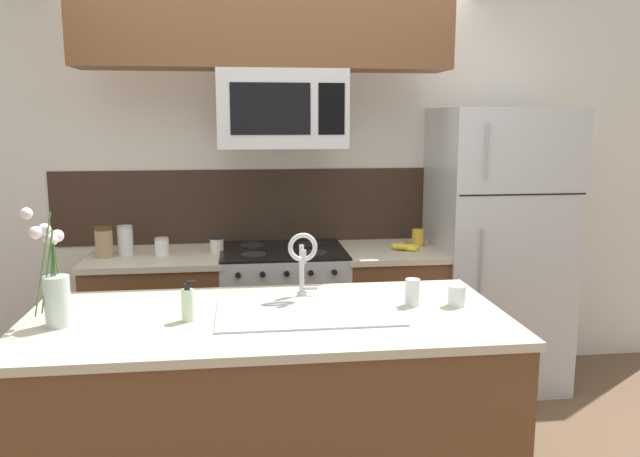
% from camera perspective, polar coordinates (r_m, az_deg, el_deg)
% --- Properties ---
extents(rear_partition, '(5.20, 0.10, 2.60)m').
position_cam_1_polar(rear_partition, '(4.18, 0.31, 4.31)').
color(rear_partition, silver).
rests_on(rear_partition, ground).
extents(splash_band, '(2.90, 0.01, 0.48)m').
position_cam_1_polar(splash_band, '(4.12, -3.74, 2.10)').
color(splash_band, '#332319').
rests_on(splash_band, rear_partition).
extents(back_counter_left, '(0.80, 0.65, 0.91)m').
position_cam_1_polar(back_counter_left, '(3.99, -14.54, -8.71)').
color(back_counter_left, brown).
rests_on(back_counter_left, ground).
extents(back_counter_right, '(0.62, 0.65, 0.91)m').
position_cam_1_polar(back_counter_right, '(4.06, 6.33, -8.12)').
color(back_counter_right, brown).
rests_on(back_counter_right, ground).
extents(stove_range, '(0.76, 0.64, 0.93)m').
position_cam_1_polar(stove_range, '(3.96, -3.34, -8.46)').
color(stove_range, '#B7BABF').
rests_on(stove_range, ground).
extents(microwave, '(0.74, 0.40, 0.45)m').
position_cam_1_polar(microwave, '(3.74, -3.53, 10.81)').
color(microwave, '#B7BABF').
extents(upper_cabinet_band, '(2.13, 0.34, 0.60)m').
position_cam_1_polar(upper_cabinet_band, '(3.75, -5.05, 18.84)').
color(upper_cabinet_band, brown).
extents(refrigerator, '(0.80, 0.74, 1.78)m').
position_cam_1_polar(refrigerator, '(4.18, 15.72, -1.75)').
color(refrigerator, '#B7BABF').
rests_on(refrigerator, ground).
extents(storage_jar_tall, '(0.10, 0.10, 0.18)m').
position_cam_1_polar(storage_jar_tall, '(3.88, -19.15, -1.18)').
color(storage_jar_tall, '#997F5B').
rests_on(storage_jar_tall, back_counter_left).
extents(storage_jar_medium, '(0.09, 0.09, 0.18)m').
position_cam_1_polar(storage_jar_medium, '(3.89, -17.37, -1.05)').
color(storage_jar_medium, silver).
rests_on(storage_jar_medium, back_counter_left).
extents(storage_jar_short, '(0.08, 0.08, 0.11)m').
position_cam_1_polar(storage_jar_short, '(3.83, -14.26, -1.61)').
color(storage_jar_short, silver).
rests_on(storage_jar_short, back_counter_left).
extents(storage_jar_squat, '(0.08, 0.08, 0.09)m').
position_cam_1_polar(storage_jar_squat, '(3.86, -9.42, -1.48)').
color(storage_jar_squat, silver).
rests_on(storage_jar_squat, back_counter_left).
extents(banana_bunch, '(0.19, 0.12, 0.07)m').
position_cam_1_polar(banana_bunch, '(3.90, 7.86, -1.67)').
color(banana_bunch, yellow).
rests_on(banana_bunch, back_counter_right).
extents(coffee_tin, '(0.08, 0.08, 0.11)m').
position_cam_1_polar(coffee_tin, '(4.03, 8.94, -0.85)').
color(coffee_tin, gold).
rests_on(coffee_tin, back_counter_right).
extents(island_counter, '(2.00, 0.92, 0.91)m').
position_cam_1_polar(island_counter, '(2.80, -4.75, -16.75)').
color(island_counter, brown).
rests_on(island_counter, ground).
extents(kitchen_sink, '(0.76, 0.44, 0.16)m').
position_cam_1_polar(kitchen_sink, '(2.66, -1.12, -9.15)').
color(kitchen_sink, '#ADAFB5').
rests_on(kitchen_sink, island_counter).
extents(sink_faucet, '(0.14, 0.14, 0.31)m').
position_cam_1_polar(sink_faucet, '(2.80, -1.60, -2.52)').
color(sink_faucet, '#B7BABF').
rests_on(sink_faucet, island_counter).
extents(dish_soap_bottle, '(0.06, 0.05, 0.16)m').
position_cam_1_polar(dish_soap_bottle, '(2.58, -12.00, -6.80)').
color(dish_soap_bottle, beige).
rests_on(dish_soap_bottle, island_counter).
extents(drinking_glass, '(0.06, 0.06, 0.12)m').
position_cam_1_polar(drinking_glass, '(2.76, 8.45, -5.78)').
color(drinking_glass, silver).
rests_on(drinking_glass, island_counter).
extents(spare_glass, '(0.08, 0.08, 0.09)m').
position_cam_1_polar(spare_glass, '(2.79, 12.39, -6.03)').
color(spare_glass, silver).
rests_on(spare_glass, island_counter).
extents(flower_vase, '(0.13, 0.22, 0.48)m').
position_cam_1_polar(flower_vase, '(2.65, -23.06, -5.20)').
color(flower_vase, silver).
rests_on(flower_vase, island_counter).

